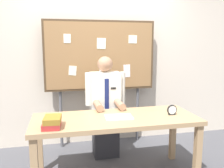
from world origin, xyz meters
TOP-DOWN VIEW (x-y plane):
  - back_wall at (0.00, 1.19)m, footprint 6.40×0.08m
  - desk at (0.00, 0.00)m, footprint 1.86×0.73m
  - person at (0.00, 0.61)m, footprint 0.55×0.56m
  - bulletin_board at (0.00, 0.99)m, footprint 1.65×0.09m
  - book_stack at (-0.69, -0.20)m, footprint 0.20×0.26m
  - open_notebook at (0.03, -0.02)m, footprint 0.31×0.22m
  - desk_clock at (0.66, -0.05)m, footprint 0.12×0.04m

SIDE VIEW (x-z plane):
  - person at x=0.00m, z-range -0.05..1.35m
  - desk at x=0.00m, z-range 0.28..1.02m
  - open_notebook at x=0.03m, z-range 0.74..0.75m
  - desk_clock at x=0.66m, z-range 0.74..0.85m
  - book_stack at x=-0.69m, z-range 0.74..0.85m
  - back_wall at x=0.00m, z-range 0.00..2.70m
  - bulletin_board at x=0.00m, z-range 0.42..2.32m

